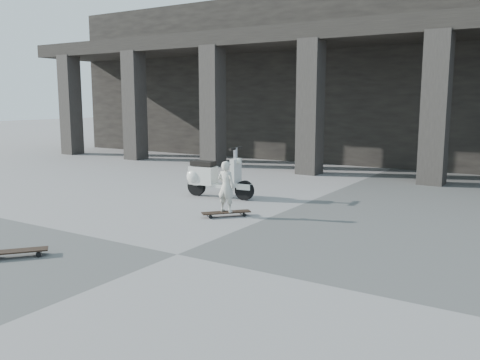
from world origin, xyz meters
The scene contains 6 objects.
ground centered at (0.00, 0.00, 0.00)m, with size 90.00×90.00×0.00m, color #4E4E4B.
colonnade centered at (0.00, 13.77, 3.03)m, with size 28.00×8.82×6.00m.
longboard centered at (-0.75, 2.41, 0.07)m, with size 0.80×0.85×0.09m.
skateboard_spare centered at (-1.87, -1.34, 0.08)m, with size 0.72×0.80×0.10m.
child centered at (-0.75, 2.41, 0.59)m, with size 0.36×0.24×0.99m, color beige.
scooter centered at (-2.22, 3.88, 0.47)m, with size 1.71×0.61×1.19m.
Camera 1 is at (4.60, -5.57, 2.25)m, focal length 38.00 mm.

